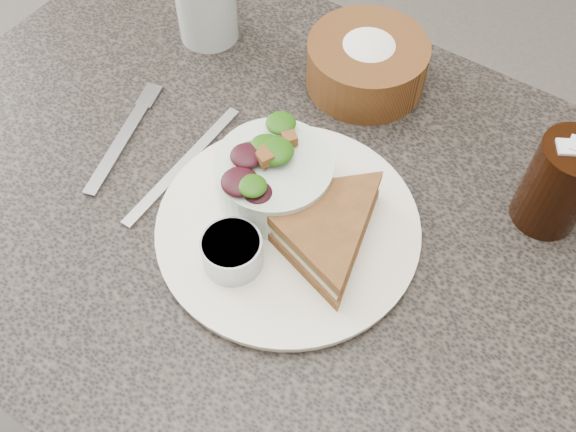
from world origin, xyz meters
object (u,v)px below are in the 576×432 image
Objects in this scene: salad_bowl at (274,172)px; sandwich at (321,227)px; dinner_plate at (288,228)px; cola_glass at (561,181)px; dining_table at (283,334)px; dressing_ramekin at (232,252)px; bread_basket at (367,57)px.

sandwich is at bearing -17.72° from salad_bowl.
salad_bowl is (-0.04, 0.03, 0.05)m from dinner_plate.
dinner_plate is 2.21× the size of salad_bowl.
cola_glass is (0.27, 0.16, 0.01)m from salad_bowl.
dining_table is at bearing -148.79° from cola_glass.
dinner_plate reaches higher than dining_table.
cola_glass reaches higher than salad_bowl.
sandwich reaches higher than dining_table.
dinner_plate is at bearing 72.60° from dressing_ramekin.
dressing_ramekin is at bearing -81.41° from salad_bowl.
dressing_ramekin is at bearing -87.01° from dining_table.
cola_glass is (0.26, 0.26, 0.03)m from dressing_ramekin.
dressing_ramekin is 0.36m from cola_glass.
salad_bowl is 1.03× the size of cola_glass.
sandwich is at bearing -70.79° from bread_basket.
sandwich is 1.15× the size of bread_basket.
dining_table is 6.34× the size of bread_basket.
dining_table is at bearing 137.34° from dinner_plate.
salad_bowl is at bearing 143.12° from dinner_plate.
dressing_ramekin reaches higher than dinner_plate.
dinner_plate is 4.49× the size of dressing_ramekin.
sandwich is 0.27m from cola_glass.
bread_basket is at bearing 94.91° from dining_table.
dressing_ramekin is 0.42× the size of bread_basket.
salad_bowl is at bearing 98.59° from dressing_ramekin.
dining_table is 5.51× the size of sandwich.
cola_glass reaches higher than dressing_ramekin.
dining_table is 0.42m from sandwich.
bread_basket is (-0.02, 0.33, 0.01)m from dressing_ramekin.
sandwich reaches higher than dressing_ramekin.
salad_bowl is at bearing 164.43° from dining_table.
sandwich is (0.07, -0.02, 0.41)m from dining_table.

